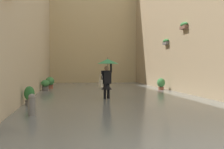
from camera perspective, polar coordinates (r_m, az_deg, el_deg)
name	(u,v)px	position (r m, az deg, el deg)	size (l,w,h in m)	color
ground_plane	(111,96)	(14.86, -0.15, -4.46)	(60.00, 60.00, 0.00)	#605B56
flood_water	(111,95)	(14.85, -0.15, -4.23)	(8.76, 27.33, 0.12)	slate
building_facade_left	(197,8)	(16.58, 17.23, 12.98)	(2.04, 25.33, 9.73)	tan
building_facade_far	(93,22)	(26.62, -3.96, 10.74)	(11.56, 1.80, 11.63)	tan
person_wading	(107,71)	(12.48, -1.02, 0.73)	(0.97, 0.97, 2.00)	black
potted_plant_mid_right	(45,86)	(17.12, -13.68, -2.27)	(0.51, 0.51, 0.78)	#66605B
potted_plant_near_right	(50,83)	(18.77, -12.78, -1.69)	(0.58, 0.58, 0.90)	brown
potted_plant_far_left	(161,84)	(17.53, 10.13, -1.96)	(0.50, 0.50, 0.86)	brown
potted_plant_far_right	(29,96)	(10.75, -16.77, -4.35)	(0.39, 0.39, 0.84)	#66605B
mooring_bollard	(32,107)	(8.49, -16.27, -6.42)	(0.23, 0.23, 0.77)	gray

